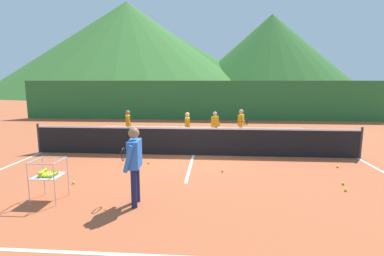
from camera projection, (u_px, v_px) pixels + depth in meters
The scene contains 23 objects.
ground_plane at pixel (193, 155), 10.15m from camera, with size 120.00×120.00×0.00m, color #B25633.
line_baseline_near at pixel (166, 256), 4.29m from camera, with size 10.99×0.08×0.01m, color white.
line_baseline_far at pixel (201, 127), 16.31m from camera, with size 10.99×0.08×0.01m, color white.
line_sideline_west at pixel (42, 152), 10.55m from camera, with size 0.08×12.21×0.01m, color white.
line_sideline_east at pixel (357, 158), 9.75m from camera, with size 0.08×12.21×0.01m, color white.
line_service_center at pixel (193, 155), 10.15m from camera, with size 0.08×5.68×0.01m, color white.
tennis_net at pixel (193, 141), 10.07m from camera, with size 11.21×0.08×1.05m.
instructor at pixel (134, 159), 5.96m from camera, with size 0.46×0.73×1.63m.
student_0 at pixel (128, 123), 12.12m from camera, with size 0.32×0.56×1.35m.
student_1 at pixel (187, 126), 11.62m from camera, with size 0.25×0.54×1.32m.
student_2 at pixel (215, 123), 12.46m from camera, with size 0.40×0.50×1.26m.
student_3 at pixel (241, 122), 12.36m from camera, with size 0.42×0.72×1.37m.
ball_cart at pixel (48, 174), 6.24m from camera, with size 0.58×0.58×0.90m.
tennis_ball_0 at pixel (343, 184), 7.25m from camera, with size 0.07×0.07×0.07m, color yellow.
tennis_ball_3 at pixel (222, 171), 8.27m from camera, with size 0.07×0.07×0.07m, color yellow.
tennis_ball_4 at pixel (74, 182), 7.32m from camera, with size 0.07×0.07×0.07m, color yellow.
tennis_ball_5 at pixel (149, 163), 9.10m from camera, with size 0.07×0.07×0.07m, color yellow.
tennis_ball_6 at pixel (338, 166), 8.69m from camera, with size 0.07×0.07×0.07m, color yellow.
tennis_ball_7 at pixel (346, 190), 6.83m from camera, with size 0.07×0.07×0.07m, color yellow.
windscreen_fence at pixel (203, 100), 19.11m from camera, with size 24.19×0.08×2.56m, color #286B33.
hill_0 at pixel (128, 48), 61.65m from camera, with size 53.96×53.96×18.73m, color #38702D.
hill_1 at pixel (271, 54), 63.15m from camera, with size 37.81×37.81×16.57m, color #2D6628.
hill_2 at pixel (152, 57), 68.97m from camera, with size 56.81×56.81×16.16m, color #2D6628.
Camera 1 is at (0.68, -9.84, 2.56)m, focal length 27.34 mm.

